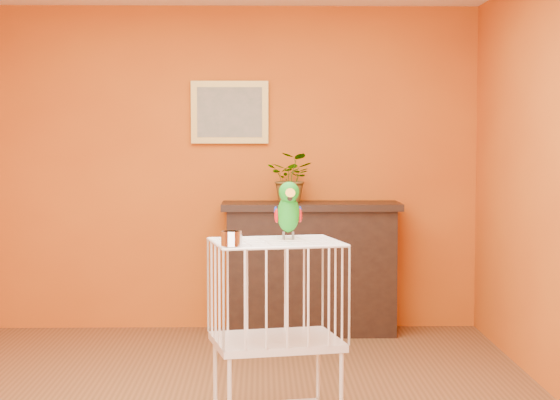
{
  "coord_description": "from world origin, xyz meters",
  "views": [
    {
      "loc": [
        0.25,
        -5.31,
        1.55
      ],
      "look_at": [
        0.35,
        -0.35,
        1.22
      ],
      "focal_mm": 60.0,
      "sensor_mm": 36.0,
      "label": 1
    }
  ],
  "objects": [
    {
      "name": "room_shell",
      "position": [
        0.0,
        0.0,
        1.58
      ],
      "size": [
        4.5,
        4.5,
        4.5
      ],
      "color": "#D05E13",
      "rests_on": "ground"
    },
    {
      "name": "birdcage",
      "position": [
        0.33,
        -0.42,
        0.52
      ],
      "size": [
        0.74,
        0.62,
        1.0
      ],
      "rotation": [
        0.0,
        0.0,
        0.21
      ],
      "color": "white",
      "rests_on": "ground"
    },
    {
      "name": "potted_plant",
      "position": [
        0.49,
        2.0,
        1.19
      ],
      "size": [
        0.47,
        0.49,
        0.31
      ],
      "primitive_type": "imported",
      "rotation": [
        0.0,
        0.0,
        -0.35
      ],
      "color": "#26722D",
      "rests_on": "console_cabinet"
    },
    {
      "name": "console_cabinet",
      "position": [
        0.64,
        2.01,
        0.52
      ],
      "size": [
        1.4,
        0.5,
        1.04
      ],
      "color": "black",
      "rests_on": "ground"
    },
    {
      "name": "framed_picture",
      "position": [
        0.0,
        2.22,
        1.75
      ],
      "size": [
        0.62,
        0.04,
        0.5
      ],
      "color": "#B08E3E",
      "rests_on": "room_shell"
    },
    {
      "name": "parrot",
      "position": [
        0.4,
        -0.33,
        1.16
      ],
      "size": [
        0.15,
        0.28,
        0.31
      ],
      "rotation": [
        0.0,
        0.0,
        0.06
      ],
      "color": "#59544C",
      "rests_on": "birdcage"
    },
    {
      "name": "feed_cup",
      "position": [
        0.1,
        -0.67,
        1.05
      ],
      "size": [
        0.11,
        0.11,
        0.07
      ],
      "primitive_type": "cylinder",
      "color": "silver",
      "rests_on": "birdcage"
    }
  ]
}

